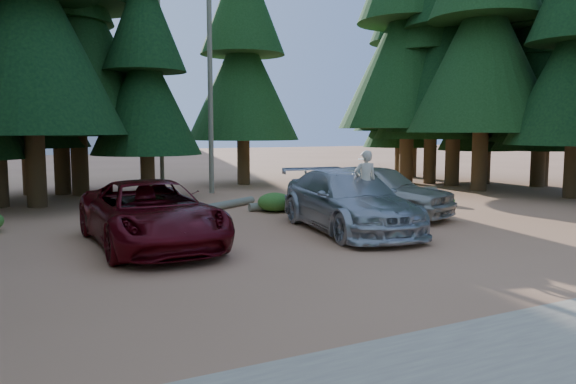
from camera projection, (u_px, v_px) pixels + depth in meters
name	position (u px, v px, depth m)	size (l,w,h in m)	color
ground	(378.00, 253.00, 13.89)	(160.00, 160.00, 0.00)	#AE6F49
forest_belt_north	(193.00, 193.00, 27.14)	(36.00, 7.00, 22.00)	black
snag_front	(210.00, 67.00, 26.41)	(0.24, 0.24, 12.00)	gray
snag_back	(160.00, 89.00, 26.93)	(0.20, 0.20, 10.00)	gray
mountain_peak	(34.00, 69.00, 89.31)	(48.00, 50.00, 28.00)	gray
red_pickup	(151.00, 214.00, 14.57)	(2.84, 6.16, 1.71)	#55070F
silver_minivan_center	(348.00, 201.00, 16.82)	(2.53, 6.21, 1.80)	#ADB0B5
silver_minivan_right	(376.00, 190.00, 19.58)	(2.20, 5.46, 1.86)	#AAA597
frisbee_player	(365.00, 182.00, 16.35)	(0.77, 0.61, 1.84)	beige
log_left	(221.00, 206.00, 21.40)	(0.30, 0.30, 4.19)	gray
log_mid	(296.00, 205.00, 21.62)	(0.31, 0.31, 3.82)	gray
log_right	(394.00, 192.00, 26.10)	(0.32, 0.32, 4.93)	gray
shrub_left	(147.00, 215.00, 18.45)	(0.84, 0.84, 0.46)	#2B691F
shrub_center_left	(275.00, 202.00, 20.87)	(1.28, 1.28, 0.71)	#2B691F
shrub_center_right	(309.00, 200.00, 22.59)	(0.82, 0.82, 0.45)	#2B691F
shrub_right	(314.00, 196.00, 23.51)	(0.96, 0.96, 0.53)	#2B691F
shrub_far_right	(348.00, 199.00, 21.82)	(1.25, 1.25, 0.69)	#2B691F
shrub_edge_east	(446.00, 200.00, 22.67)	(0.70, 0.70, 0.38)	#2B691F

